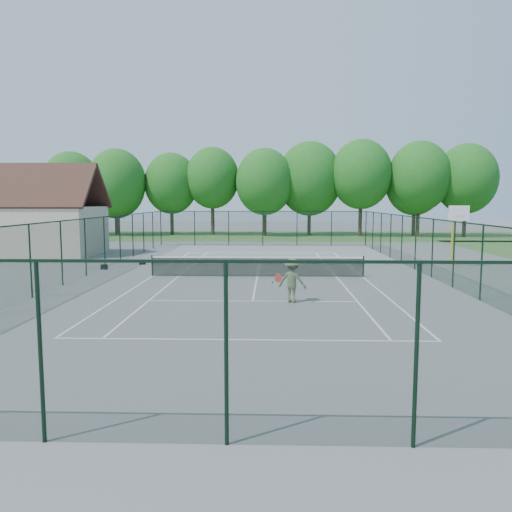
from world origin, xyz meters
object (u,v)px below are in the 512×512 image
at_px(tennis_net, 257,266).
at_px(sports_bag_a, 104,267).
at_px(tennis_player, 292,281).
at_px(basketball_goal, 456,224).

height_order(tennis_net, sports_bag_a, tennis_net).
height_order(tennis_net, tennis_player, tennis_player).
relative_size(basketball_goal, tennis_player, 1.74).
distance_m(basketball_goal, tennis_player, 14.94).
bearing_deg(tennis_player, tennis_net, 103.19).
distance_m(basketball_goal, sports_bag_a, 20.80).
height_order(basketball_goal, sports_bag_a, basketball_goal).
bearing_deg(sports_bag_a, tennis_net, 0.17).
bearing_deg(basketball_goal, tennis_net, -160.02).
relative_size(sports_bag_a, tennis_player, 0.17).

